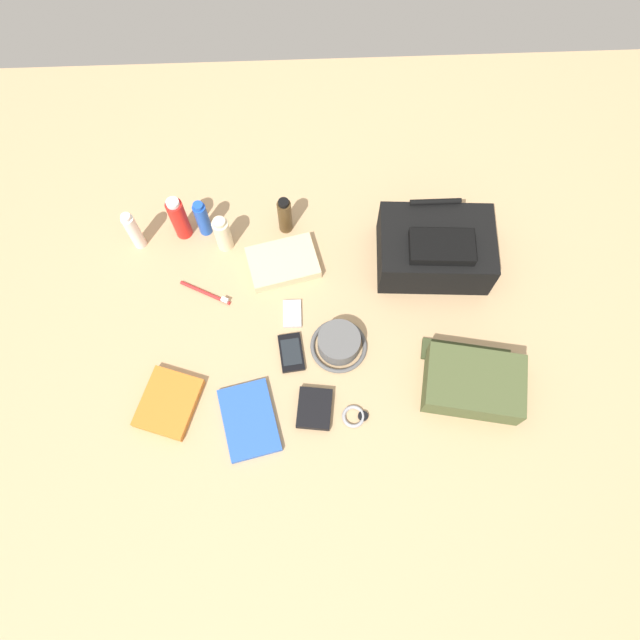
# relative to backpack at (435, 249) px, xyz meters

# --- Properties ---
(ground_plane) EXTENTS (2.64, 2.02, 0.02)m
(ground_plane) POSITION_rel_backpack_xyz_m (-0.34, -0.20, -0.08)
(ground_plane) COLOR tan
(ground_plane) RESTS_ON ground
(backpack) EXTENTS (0.34, 0.25, 0.17)m
(backpack) POSITION_rel_backpack_xyz_m (0.00, 0.00, 0.00)
(backpack) COLOR black
(backpack) RESTS_ON ground_plane
(toiletry_pouch) EXTENTS (0.29, 0.26, 0.09)m
(toiletry_pouch) POSITION_rel_backpack_xyz_m (0.06, -0.39, -0.03)
(toiletry_pouch) COLOR #47512D
(toiletry_pouch) RESTS_ON ground_plane
(bucket_hat) EXTENTS (0.16, 0.16, 0.06)m
(bucket_hat) POSITION_rel_backpack_xyz_m (-0.29, -0.26, -0.05)
(bucket_hat) COLOR #585858
(bucket_hat) RESTS_ON ground_plane
(toothpaste_tube) EXTENTS (0.04, 0.04, 0.16)m
(toothpaste_tube) POSITION_rel_backpack_xyz_m (-0.87, 0.09, 0.00)
(toothpaste_tube) COLOR white
(toothpaste_tube) RESTS_ON ground_plane
(sunscreen_spray) EXTENTS (0.05, 0.05, 0.17)m
(sunscreen_spray) POSITION_rel_backpack_xyz_m (-0.74, 0.13, 0.01)
(sunscreen_spray) COLOR red
(sunscreen_spray) RESTS_ON ground_plane
(deodorant_spray) EXTENTS (0.04, 0.04, 0.14)m
(deodorant_spray) POSITION_rel_backpack_xyz_m (-0.68, 0.13, -0.00)
(deodorant_spray) COLOR blue
(deodorant_spray) RESTS_ON ground_plane
(lotion_bottle) EXTENTS (0.05, 0.05, 0.14)m
(lotion_bottle) POSITION_rel_backpack_xyz_m (-0.62, 0.08, -0.01)
(lotion_bottle) COLOR beige
(lotion_bottle) RESTS_ON ground_plane
(cologne_bottle) EXTENTS (0.04, 0.04, 0.14)m
(cologne_bottle) POSITION_rel_backpack_xyz_m (-0.43, 0.13, -0.00)
(cologne_bottle) COLOR #473319
(cologne_bottle) RESTS_ON ground_plane
(paperback_novel) EXTENTS (0.19, 0.21, 0.03)m
(paperback_novel) POSITION_rel_backpack_xyz_m (-0.76, -0.41, -0.06)
(paperback_novel) COLOR orange
(paperback_novel) RESTS_ON ground_plane
(travel_guidebook) EXTENTS (0.18, 0.23, 0.02)m
(travel_guidebook) POSITION_rel_backpack_xyz_m (-0.54, -0.47, -0.06)
(travel_guidebook) COLOR blue
(travel_guidebook) RESTS_ON ground_plane
(cell_phone) EXTENTS (0.08, 0.12, 0.01)m
(cell_phone) POSITION_rel_backpack_xyz_m (-0.42, -0.28, -0.07)
(cell_phone) COLOR black
(cell_phone) RESTS_ON ground_plane
(media_player) EXTENTS (0.05, 0.08, 0.01)m
(media_player) POSITION_rel_backpack_xyz_m (-0.42, -0.16, -0.07)
(media_player) COLOR #B7B7BC
(media_player) RESTS_ON ground_plane
(wristwatch) EXTENTS (0.07, 0.06, 0.01)m
(wristwatch) POSITION_rel_backpack_xyz_m (-0.26, -0.47, -0.07)
(wristwatch) COLOR #99999E
(wristwatch) RESTS_ON ground_plane
(toothbrush) EXTENTS (0.15, 0.08, 0.02)m
(toothbrush) POSITION_rel_backpack_xyz_m (-0.66, -0.09, -0.07)
(toothbrush) COLOR red
(toothbrush) RESTS_ON ground_plane
(wallet) EXTENTS (0.10, 0.12, 0.02)m
(wallet) POSITION_rel_backpack_xyz_m (-0.37, -0.44, -0.06)
(wallet) COLOR black
(wallet) RESTS_ON ground_plane
(folded_towel) EXTENTS (0.23, 0.18, 0.04)m
(folded_towel) POSITION_rel_backpack_xyz_m (-0.44, 0.00, -0.05)
(folded_towel) COLOR beige
(folded_towel) RESTS_ON ground_plane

